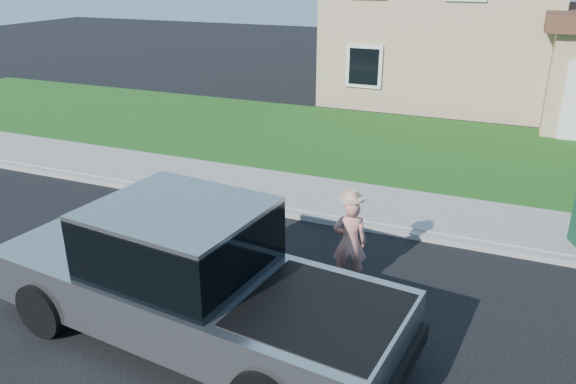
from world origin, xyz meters
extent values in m
plane|color=black|center=(0.00, 0.00, 0.00)|extent=(80.00, 80.00, 0.00)
cube|color=gray|center=(1.00, 2.90, 0.06)|extent=(40.00, 0.20, 0.12)
cube|color=gray|center=(1.00, 4.00, 0.07)|extent=(40.00, 2.00, 0.15)
cube|color=#194E16|center=(1.00, 8.50, 0.05)|extent=(40.00, 7.00, 0.10)
cube|color=tan|center=(0.00, 17.00, 3.20)|extent=(8.00, 9.00, 6.40)
cube|color=black|center=(-2.20, 12.45, 1.60)|extent=(1.30, 0.10, 1.50)
cylinder|color=black|center=(-2.78, -2.16, 0.41)|extent=(0.86, 0.40, 0.83)
cylinder|color=black|center=(-2.56, -0.27, 0.41)|extent=(0.86, 0.40, 0.83)
cylinder|color=black|center=(1.08, -0.68, 0.41)|extent=(0.86, 0.40, 0.83)
cube|color=#A2A5A9|center=(-0.77, -1.43, 0.71)|extent=(6.09, 2.72, 0.74)
cube|color=black|center=(-0.92, -1.41, 1.50)|extent=(2.37, 2.15, 0.88)
cube|color=#A2A5A9|center=(-0.92, -1.41, 1.95)|extent=(2.37, 2.15, 0.08)
cube|color=black|center=(1.18, -1.65, 1.06)|extent=(2.05, 1.96, 0.06)
cube|color=black|center=(-3.73, -1.10, 0.57)|extent=(0.34, 1.97, 0.41)
cube|color=black|center=(2.19, -1.77, 0.52)|extent=(0.34, 1.97, 0.26)
cube|color=black|center=(-1.62, -0.21, 1.40)|extent=(0.15, 0.24, 0.19)
imported|color=tan|center=(0.81, 0.80, 0.76)|extent=(0.64, 0.51, 1.52)
cylinder|color=#D9AB8B|center=(0.81, 0.80, 1.54)|extent=(0.41, 0.41, 0.04)
cylinder|color=#D9AB8B|center=(0.81, 0.80, 1.60)|extent=(0.20, 0.20, 0.14)
camera|label=1|loc=(3.00, -7.06, 4.92)|focal=35.00mm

